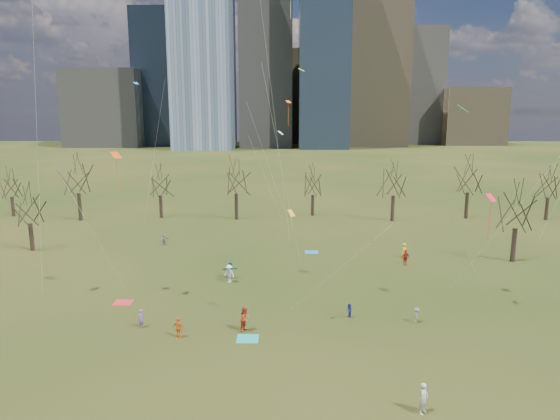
{
  "coord_description": "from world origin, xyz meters",
  "views": [
    {
      "loc": [
        0.4,
        -35.91,
        16.45
      ],
      "look_at": [
        0.0,
        12.0,
        7.0
      ],
      "focal_mm": 32.0,
      "sensor_mm": 36.0,
      "label": 1
    }
  ],
  "objects_px": {
    "blanket_navy": "(312,252)",
    "person_2": "(245,319)",
    "person_1": "(424,398)",
    "blanket_crimson": "(123,302)",
    "blanket_teal": "(248,339)",
    "person_4": "(179,328)"
  },
  "relations": [
    {
      "from": "blanket_crimson",
      "to": "person_2",
      "type": "relative_size",
      "value": 0.83
    },
    {
      "from": "blanket_teal",
      "to": "blanket_navy",
      "type": "distance_m",
      "value": 23.92
    },
    {
      "from": "blanket_navy",
      "to": "person_1",
      "type": "height_order",
      "value": "person_1"
    },
    {
      "from": "person_1",
      "to": "person_2",
      "type": "height_order",
      "value": "person_2"
    },
    {
      "from": "blanket_navy",
      "to": "person_4",
      "type": "relative_size",
      "value": 1.04
    },
    {
      "from": "blanket_crimson",
      "to": "person_4",
      "type": "relative_size",
      "value": 1.04
    },
    {
      "from": "person_1",
      "to": "blanket_crimson",
      "type": "bearing_deg",
      "value": 94.03
    },
    {
      "from": "blanket_navy",
      "to": "person_2",
      "type": "distance_m",
      "value": 22.69
    },
    {
      "from": "person_1",
      "to": "person_2",
      "type": "bearing_deg",
      "value": 85.98
    },
    {
      "from": "blanket_crimson",
      "to": "person_1",
      "type": "bearing_deg",
      "value": -36.45
    },
    {
      "from": "blanket_teal",
      "to": "person_1",
      "type": "relative_size",
      "value": 0.89
    },
    {
      "from": "blanket_navy",
      "to": "blanket_teal",
      "type": "bearing_deg",
      "value": -104.44
    },
    {
      "from": "blanket_navy",
      "to": "person_4",
      "type": "xyz_separation_m",
      "value": [
        -11.08,
        -22.97,
        0.75
      ]
    },
    {
      "from": "blanket_teal",
      "to": "person_4",
      "type": "distance_m",
      "value": 5.17
    },
    {
      "from": "blanket_teal",
      "to": "person_4",
      "type": "xyz_separation_m",
      "value": [
        -5.12,
        0.2,
        0.75
      ]
    },
    {
      "from": "person_2",
      "to": "person_4",
      "type": "xyz_separation_m",
      "value": [
        -4.85,
        -1.17,
        -0.19
      ]
    },
    {
      "from": "blanket_crimson",
      "to": "person_4",
      "type": "bearing_deg",
      "value": -47.14
    },
    {
      "from": "blanket_teal",
      "to": "person_2",
      "type": "bearing_deg",
      "value": 101.05
    },
    {
      "from": "blanket_navy",
      "to": "person_1",
      "type": "xyz_separation_m",
      "value": [
        4.46,
        -32.3,
        0.89
      ]
    },
    {
      "from": "blanket_teal",
      "to": "blanket_navy",
      "type": "xyz_separation_m",
      "value": [
        5.97,
        23.17,
        0.0
      ]
    },
    {
      "from": "blanket_teal",
      "to": "blanket_navy",
      "type": "relative_size",
      "value": 1.0
    },
    {
      "from": "blanket_teal",
      "to": "blanket_crimson",
      "type": "xyz_separation_m",
      "value": [
        -11.44,
        7.02,
        0.0
      ]
    }
  ]
}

